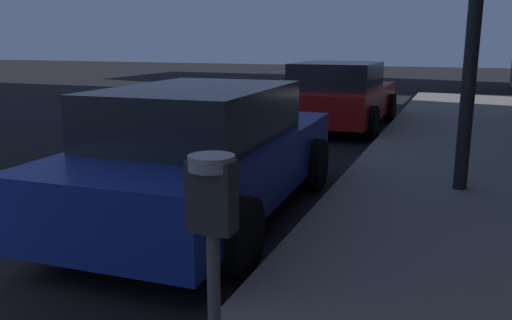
% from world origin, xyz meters
% --- Properties ---
extents(parking_meter, '(0.19, 0.19, 1.30)m').
position_xyz_m(parking_meter, '(4.48, 0.86, 1.13)').
color(parking_meter, '#59595B').
rests_on(parking_meter, sidewalk).
extents(car_blue, '(2.13, 4.45, 1.43)m').
position_xyz_m(car_blue, '(2.85, 4.02, 0.72)').
color(car_blue, navy).
rests_on(car_blue, ground).
extents(car_red, '(2.16, 4.12, 1.43)m').
position_xyz_m(car_red, '(2.85, 10.53, 0.71)').
color(car_red, maroon).
rests_on(car_red, ground).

